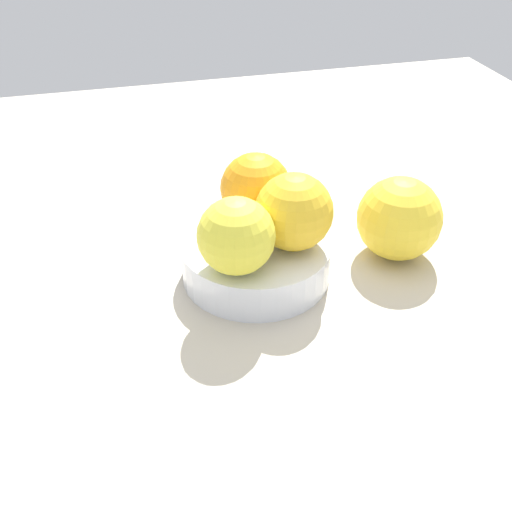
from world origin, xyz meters
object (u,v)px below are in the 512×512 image
orange_in_bowl_0 (294,212)px  orange_in_bowl_2 (256,188)px  fruit_bowl (256,260)px  orange_loose_0 (401,221)px  orange_in_bowl_1 (236,236)px

orange_in_bowl_0 → orange_in_bowl_2: (-2.10, 5.23, -0.13)cm
fruit_bowl → orange_loose_0: 14.40cm
orange_in_bowl_0 → orange_in_bowl_1: (-5.72, -2.23, -0.17)cm
orange_loose_0 → fruit_bowl: bearing=178.2°
fruit_bowl → orange_in_bowl_2: (1.04, 4.08, 5.29)cm
orange_in_bowl_1 → orange_in_bowl_2: 8.29cm
fruit_bowl → orange_in_bowl_2: orange_in_bowl_2 is taller
orange_in_bowl_1 → orange_loose_0: size_ratio=0.81×
orange_in_bowl_0 → orange_loose_0: 11.50cm
orange_in_bowl_0 → orange_in_bowl_1: 6.14cm
orange_in_bowl_2 → orange_loose_0: (13.16, -4.51, -2.95)cm
fruit_bowl → orange_in_bowl_2: 6.76cm
orange_in_bowl_1 → orange_in_bowl_2: (3.62, 7.46, 0.04)cm
orange_in_bowl_2 → orange_loose_0: 14.22cm
orange_in_bowl_0 → orange_in_bowl_2: 5.64cm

